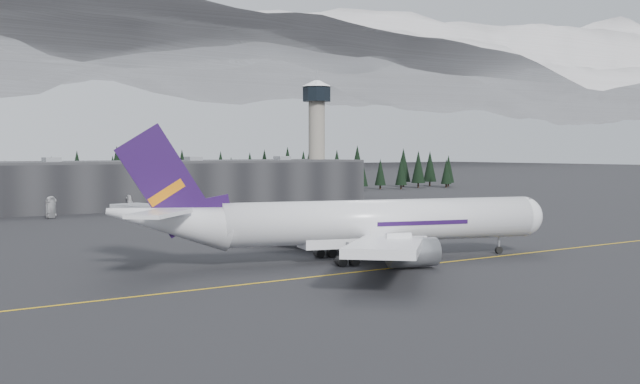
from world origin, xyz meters
TOP-DOWN VIEW (x-y plane):
  - ground at (0.00, 0.00)m, footprint 1400.00×1400.00m
  - taxiline at (0.00, -2.00)m, footprint 400.00×0.40m
  - terminal at (0.00, 125.00)m, footprint 160.00×30.00m
  - control_tower at (75.00, 128.00)m, footprint 10.00×10.00m
  - treeline at (0.00, 162.00)m, footprint 360.00×20.00m
  - jet_main at (-4.96, 6.99)m, footprint 63.23×57.32m
  - gse_vehicle_a at (-17.59, 101.21)m, footprint 4.31×5.65m
  - gse_vehicle_b at (4.34, 108.53)m, footprint 4.51×2.09m

SIDE VIEW (x-z plane):
  - ground at x=0.00m, z-range 0.00..0.00m
  - taxiline at x=0.00m, z-range 0.00..0.02m
  - gse_vehicle_a at x=-17.59m, z-range 0.00..1.43m
  - gse_vehicle_b at x=4.34m, z-range 0.00..1.50m
  - jet_main at x=-4.96m, z-range -4.14..14.87m
  - terminal at x=0.00m, z-range 0.00..12.60m
  - treeline at x=0.00m, z-range 0.00..15.00m
  - control_tower at x=75.00m, z-range 4.56..42.26m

